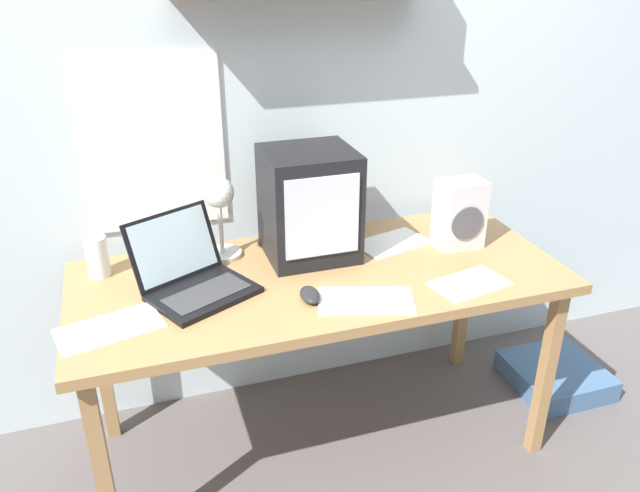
# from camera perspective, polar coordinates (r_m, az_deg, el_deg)

# --- Properties ---
(ground_plane) EXTENTS (12.00, 12.00, 0.00)m
(ground_plane) POSITION_cam_1_polar(r_m,az_deg,el_deg) (2.52, -0.00, -17.34)
(ground_plane) COLOR #5C5453
(back_wall) EXTENTS (5.60, 0.24, 2.60)m
(back_wall) POSITION_cam_1_polar(r_m,az_deg,el_deg) (2.31, -3.59, 15.34)
(back_wall) COLOR silver
(back_wall) RESTS_ON ground_plane
(corner_desk) EXTENTS (1.63, 0.70, 0.73)m
(corner_desk) POSITION_cam_1_polar(r_m,az_deg,el_deg) (2.12, -0.00, -3.97)
(corner_desk) COLOR #A57A4A
(corner_desk) RESTS_ON ground_plane
(crt_monitor) EXTENTS (0.30, 0.29, 0.38)m
(crt_monitor) POSITION_cam_1_polar(r_m,az_deg,el_deg) (2.14, -1.00, 3.87)
(crt_monitor) COLOR black
(crt_monitor) RESTS_ON corner_desk
(laptop) EXTENTS (0.41, 0.41, 0.23)m
(laptop) POSITION_cam_1_polar(r_m,az_deg,el_deg) (2.01, -11.77, -2.40)
(laptop) COLOR black
(laptop) RESTS_ON corner_desk
(desk_lamp) EXTENTS (0.13, 0.18, 0.31)m
(desk_lamp) POSITION_cam_1_polar(r_m,az_deg,el_deg) (2.11, -9.17, 3.60)
(desk_lamp) COLOR silver
(desk_lamp) RESTS_ON corner_desk
(juice_glass) EXTENTS (0.07, 0.07, 0.14)m
(juice_glass) POSITION_cam_1_polar(r_m,az_deg,el_deg) (2.18, -19.68, -1.06)
(juice_glass) COLOR white
(juice_glass) RESTS_ON corner_desk
(space_heater) EXTENTS (0.16, 0.12, 0.25)m
(space_heater) POSITION_cam_1_polar(r_m,az_deg,el_deg) (2.29, 12.64, 2.88)
(space_heater) COLOR silver
(space_heater) RESTS_ON corner_desk
(computer_mouse) EXTENTS (0.07, 0.11, 0.03)m
(computer_mouse) POSITION_cam_1_polar(r_m,az_deg,el_deg) (1.93, -0.92, -4.49)
(computer_mouse) COLOR #232326
(computer_mouse) RESTS_ON corner_desk
(loose_paper_near_laptop) EXTENTS (0.27, 0.20, 0.00)m
(loose_paper_near_laptop) POSITION_cam_1_polar(r_m,az_deg,el_deg) (2.08, 13.52, -3.36)
(loose_paper_near_laptop) COLOR white
(loose_paper_near_laptop) RESTS_ON corner_desk
(open_notebook) EXTENTS (0.33, 0.25, 0.00)m
(open_notebook) POSITION_cam_1_polar(r_m,az_deg,el_deg) (1.93, 4.20, -5.01)
(open_notebook) COLOR white
(open_notebook) RESTS_ON corner_desk
(loose_paper_near_monitor) EXTENTS (0.32, 0.23, 0.00)m
(loose_paper_near_monitor) POSITION_cam_1_polar(r_m,az_deg,el_deg) (1.90, -18.69, -7.14)
(loose_paper_near_monitor) COLOR white
(loose_paper_near_monitor) RESTS_ON corner_desk
(printed_handout) EXTENTS (0.30, 0.23, 0.00)m
(printed_handout) POSITION_cam_1_polar(r_m,az_deg,el_deg) (2.31, 6.58, 0.30)
(printed_handout) COLOR white
(printed_handout) RESTS_ON corner_desk
(floor_cushion) EXTENTS (0.37, 0.37, 0.10)m
(floor_cushion) POSITION_cam_1_polar(r_m,az_deg,el_deg) (2.93, 20.70, -11.00)
(floor_cushion) COLOR #44668D
(floor_cushion) RESTS_ON ground_plane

